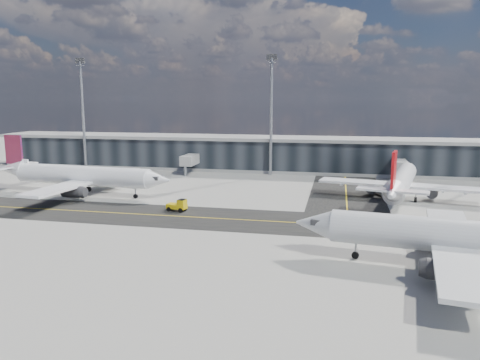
{
  "coord_description": "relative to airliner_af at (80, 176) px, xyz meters",
  "views": [
    {
      "loc": [
        16.2,
        -64.88,
        18.53
      ],
      "look_at": [
        0.12,
        11.07,
        5.0
      ],
      "focal_mm": 35.0,
      "sensor_mm": 36.0,
      "label": 1
    }
  ],
  "objects": [
    {
      "name": "ground",
      "position": [
        32.82,
        -16.47,
        -3.74
      ],
      "size": [
        300.0,
        300.0,
        0.0
      ],
      "primitive_type": "plane",
      "color": "gray",
      "rests_on": "ground"
    },
    {
      "name": "airliner_af",
      "position": [
        0.0,
        0.0,
        0.0
      ],
      "size": [
        38.21,
        32.63,
        11.31
      ],
      "rotation": [
        0.0,
        0.0,
        -1.67
      ],
      "color": "white",
      "rests_on": "ground"
    },
    {
      "name": "service_van",
      "position": [
        57.79,
        11.8,
        -3.08
      ],
      "size": [
        3.96,
        5.2,
        1.31
      ],
      "primitive_type": "imported",
      "rotation": [
        0.0,
        0.0,
        0.43
      ],
      "color": "white",
      "rests_on": "ground"
    },
    {
      "name": "floodlight_masts",
      "position": [
        32.82,
        31.53,
        11.87
      ],
      "size": [
        102.5,
        0.7,
        28.9
      ],
      "color": "gray",
      "rests_on": "ground"
    },
    {
      "name": "terminal_concourse",
      "position": [
        32.86,
        38.47,
        0.35
      ],
      "size": [
        152.0,
        19.8,
        8.8
      ],
      "color": "black",
      "rests_on": "ground"
    },
    {
      "name": "baggage_tug",
      "position": [
        23.25,
        -9.21,
        -2.7
      ],
      "size": [
        3.52,
        2.19,
        2.07
      ],
      "rotation": [
        0.0,
        0.0,
        -1.74
      ],
      "color": "#D8B70B",
      "rests_on": "ground"
    },
    {
      "name": "airliner_near",
      "position": [
        63.22,
        -28.88,
        -0.01
      ],
      "size": [
        38.07,
        32.57,
        11.28
      ],
      "rotation": [
        0.0,
        0.0,
        1.43
      ],
      "color": "silver",
      "rests_on": "ground"
    },
    {
      "name": "airliner_redtail",
      "position": [
        60.46,
        7.09,
        -0.23
      ],
      "size": [
        30.6,
        35.65,
        10.62
      ],
      "rotation": [
        0.0,
        0.0,
        -0.21
      ],
      "color": "white",
      "rests_on": "ground"
    },
    {
      "name": "taxiway_lanes",
      "position": [
        36.73,
        -5.73,
        -3.73
      ],
      "size": [
        180.0,
        63.0,
        0.03
      ],
      "color": "black",
      "rests_on": "ground"
    }
  ]
}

